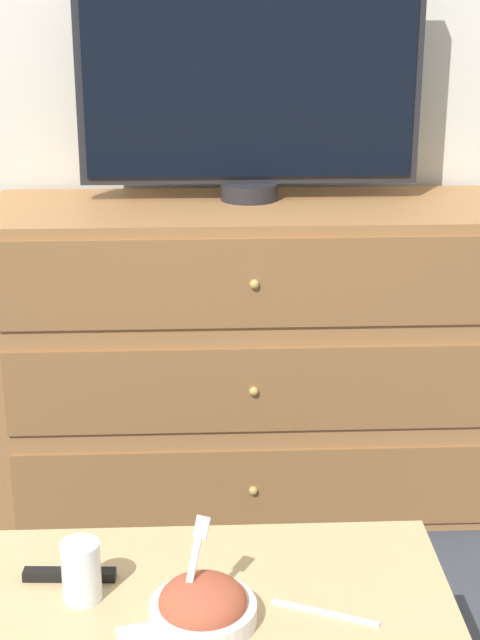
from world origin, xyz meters
name	(u,v)px	position (x,y,z in m)	size (l,w,h in m)	color
ground_plane	(202,452)	(0.00, 0.00, 0.00)	(12.00, 12.00, 0.00)	#383D47
wall_back	(196,17)	(0.00, 0.03, 1.30)	(12.00, 0.05, 2.60)	silver
dresser	(250,357)	(0.14, -0.26, 0.42)	(1.35, 0.48, 0.84)	#9E6B3D
tv	(251,71)	(0.14, -0.19, 1.18)	(0.89, 0.15, 0.65)	#232328
coffee_table	(183,634)	(-0.04, -1.35, 0.35)	(0.93, 0.50, 0.41)	tan
takeout_bowl	(207,606)	(0.00, -1.40, 0.43)	(0.18, 0.18, 0.17)	silver
drink_cup	(84,574)	(-0.20, -1.33, 0.45)	(0.07, 0.07, 0.11)	beige
knife	(328,613)	(0.20, -1.39, 0.41)	(0.17, 0.08, 0.01)	silver
remote_control	(72,575)	(-0.23, -1.27, 0.41)	(0.16, 0.03, 0.02)	black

